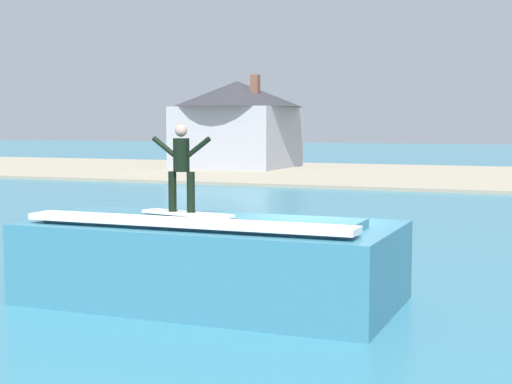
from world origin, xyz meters
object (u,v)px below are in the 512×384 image
Objects in this scene: car_near_shore at (234,159)px; house_with_chimney at (237,121)px; surfboard at (187,214)px; surfer at (181,163)px; wave_crest at (212,260)px.

house_with_chimney is at bearing 107.94° from car_near_shore.
surfboard is 0.99m from surfer.
house_with_chimney is (-17.29, 42.87, 1.01)m from surfer.
surfer reaches higher than surfboard.
surfer is 43.29m from car_near_shore.
car_near_shore is at bearing 112.25° from surfer.
surfboard reaches higher than car_near_shore.
house_with_chimney is at bearing 111.97° from surfer.
wave_crest is 1.17m from surfboard.
house_with_chimney is (-17.41, 42.86, 2.00)m from surfboard.
wave_crest is 1.86× the size of car_near_shore.
house_with_chimney reaches higher than car_near_shore.
surfer is 0.16× the size of house_with_chimney.
surfer is at bearing -67.75° from car_near_shore.
surfboard reaches higher than wave_crest.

